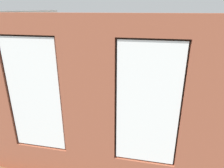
{
  "coord_description": "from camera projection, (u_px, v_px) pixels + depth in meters",
  "views": [
    {
      "loc": [
        -1.01,
        5.66,
        3.2
      ],
      "look_at": [
        0.07,
        0.4,
        1.17
      ],
      "focal_mm": 32.0,
      "sensor_mm": 36.0,
      "label": 1
    }
  ],
  "objects": [
    {
      "name": "potted_plant_by_left_couch",
      "position": [
        177.0,
        96.0,
        6.91
      ],
      "size": [
        0.32,
        0.32,
        0.54
      ],
      "color": "gray",
      "rests_on": "ground_plane"
    },
    {
      "name": "potted_plant_mid_room_small",
      "position": [
        152.0,
        99.0,
        6.92
      ],
      "size": [
        0.23,
        0.23,
        0.43
      ],
      "color": "beige",
      "rests_on": "ground_plane"
    },
    {
      "name": "coffee_table",
      "position": [
        112.0,
        95.0,
        6.87
      ],
      "size": [
        1.5,
        0.86,
        0.45
      ],
      "color": "tan",
      "rests_on": "ground_plane"
    },
    {
      "name": "potted_plant_between_couches",
      "position": [
        137.0,
        146.0,
        4.35
      ],
      "size": [
        0.37,
        0.37,
        0.63
      ],
      "color": "#47423D",
      "rests_on": "ground_plane"
    },
    {
      "name": "potted_plant_foreground_right",
      "position": [
        71.0,
        71.0,
        8.62
      ],
      "size": [
        0.91,
        1.02,
        1.3
      ],
      "color": "brown",
      "rests_on": "ground_plane"
    },
    {
      "name": "table_plant_small",
      "position": [
        108.0,
        89.0,
        6.94
      ],
      "size": [
        0.17,
        0.17,
        0.27
      ],
      "color": "gray",
      "rests_on": "coffee_table"
    },
    {
      "name": "ground_plane",
      "position": [
        117.0,
        115.0,
        6.53
      ],
      "size": [
        6.71,
        6.24,
        0.1
      ],
      "primitive_type": "cube",
      "color": "brown"
    },
    {
      "name": "potted_plant_beside_window_right",
      "position": [
        19.0,
        129.0,
        4.68
      ],
      "size": [
        0.75,
        0.84,
        1.33
      ],
      "color": "beige",
      "rests_on": "ground_plane"
    },
    {
      "name": "white_wall_right",
      "position": [
        23.0,
        63.0,
        6.34
      ],
      "size": [
        0.1,
        5.24,
        3.14
      ],
      "primitive_type": "cube",
      "color": "silver",
      "rests_on": "ground_plane"
    },
    {
      "name": "media_console",
      "position": [
        43.0,
        96.0,
        7.07
      ],
      "size": [
        1.06,
        0.42,
        0.59
      ],
      "primitive_type": "cube",
      "color": "black",
      "rests_on": "ground_plane"
    },
    {
      "name": "brick_wall_with_windows",
      "position": [
        89.0,
        111.0,
        3.46
      ],
      "size": [
        6.11,
        0.3,
        3.14
      ],
      "color": "#9E5138",
      "rests_on": "ground_plane"
    },
    {
      "name": "papasan_chair",
      "position": [
        122.0,
        81.0,
        8.07
      ],
      "size": [
        1.12,
        1.12,
        0.7
      ],
      "color": "olive",
      "rests_on": "ground_plane"
    },
    {
      "name": "remote_black",
      "position": [
        99.0,
        94.0,
        6.82
      ],
      "size": [
        0.15,
        0.16,
        0.02
      ],
      "primitive_type": "cube",
      "rotation": [
        0.0,
        0.0,
        3.9
      ],
      "color": "black",
      "rests_on": "coffee_table"
    },
    {
      "name": "couch_by_window",
      "position": [
        76.0,
        142.0,
        4.59
      ],
      "size": [
        1.92,
        0.87,
        0.8
      ],
      "color": "black",
      "rests_on": "ground_plane"
    },
    {
      "name": "candle_jar",
      "position": [
        115.0,
        94.0,
        6.69
      ],
      "size": [
        0.08,
        0.08,
        0.12
      ],
      "primitive_type": "cylinder",
      "color": "#B7333D",
      "rests_on": "coffee_table"
    },
    {
      "name": "couch_left",
      "position": [
        198.0,
        120.0,
        5.48
      ],
      "size": [
        0.89,
        2.09,
        0.8
      ],
      "rotation": [
        0.0,
        0.0,
        1.58
      ],
      "color": "black",
      "rests_on": "ground_plane"
    },
    {
      "name": "potted_plant_corner_near_left",
      "position": [
        190.0,
        78.0,
        7.74
      ],
      "size": [
        0.9,
        0.95,
        1.13
      ],
      "color": "#9E5638",
      "rests_on": "ground_plane"
    },
    {
      "name": "tv_flatscreen",
      "position": [
        40.0,
        79.0,
        6.84
      ],
      "size": [
        0.96,
        0.2,
        0.7
      ],
      "color": "black",
      "rests_on": "media_console"
    },
    {
      "name": "potted_plant_near_tv",
      "position": [
        41.0,
        104.0,
        5.99
      ],
      "size": [
        0.64,
        0.64,
        0.81
      ],
      "color": "#47423D",
      "rests_on": "ground_plane"
    },
    {
      "name": "cup_ceramic",
      "position": [
        112.0,
        93.0,
        6.84
      ],
      "size": [
        0.07,
        0.07,
        0.09
      ],
      "primitive_type": "cylinder",
      "color": "#4C4C51",
      "rests_on": "coffee_table"
    }
  ]
}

